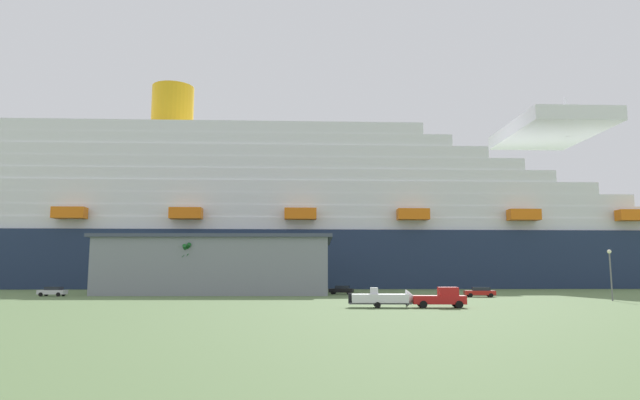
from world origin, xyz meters
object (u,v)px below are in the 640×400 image
object	(u,v)px
pickup_truck	(441,298)
palm_tree	(188,254)
small_boat_on_trailer	(387,299)
street_lamp	(610,267)
parked_car_black_coupe	(342,290)
parked_car_silver_sedan	(53,291)
cruise_ship	(296,224)
parked_car_red_hatchback	(480,292)

from	to	relation	value
pickup_truck	palm_tree	bearing A→B (deg)	137.13
pickup_truck	palm_tree	size ratio (longest dim) A/B	0.63
palm_tree	small_boat_on_trailer	bearing A→B (deg)	-47.80
small_boat_on_trailer	street_lamp	distance (m)	36.64
palm_tree	parked_car_black_coupe	size ratio (longest dim) A/B	1.90
small_boat_on_trailer	parked_car_silver_sedan	size ratio (longest dim) A/B	1.90
street_lamp	cruise_ship	bearing A→B (deg)	121.63
parked_car_silver_sedan	parked_car_black_coupe	bearing A→B (deg)	12.46
cruise_ship	street_lamp	world-z (taller)	cruise_ship
palm_tree	street_lamp	size ratio (longest dim) A/B	1.28
parked_car_red_hatchback	parked_car_silver_sedan	bearing A→B (deg)	178.09
parked_car_silver_sedan	parked_car_black_coupe	size ratio (longest dim) A/B	0.94
street_lamp	parked_car_silver_sedan	world-z (taller)	street_lamp
small_boat_on_trailer	street_lamp	size ratio (longest dim) A/B	1.20
small_boat_on_trailer	parked_car_red_hatchback	bearing A→B (deg)	58.72
cruise_ship	parked_car_black_coupe	xyz separation A→B (m)	(11.83, -52.90, -16.89)
parked_car_red_hatchback	parked_car_silver_sedan	world-z (taller)	same
palm_tree	parked_car_red_hatchback	world-z (taller)	palm_tree
parked_car_red_hatchback	parked_car_black_coupe	size ratio (longest dim) A/B	1.04
street_lamp	parked_car_black_coupe	bearing A→B (deg)	145.01
pickup_truck	street_lamp	distance (m)	31.65
cruise_ship	parked_car_silver_sedan	world-z (taller)	cruise_ship
small_boat_on_trailer	street_lamp	xyz separation A→B (m)	(32.40, 16.70, 3.67)
small_boat_on_trailer	parked_car_silver_sedan	distance (m)	61.02
small_boat_on_trailer	street_lamp	world-z (taller)	street_lamp
street_lamp	parked_car_black_coupe	size ratio (longest dim) A/B	1.48
pickup_truck	small_boat_on_trailer	bearing A→B (deg)	178.89
cruise_ship	pickup_truck	bearing A→B (deg)	-77.16
palm_tree	street_lamp	distance (m)	64.96
pickup_truck	parked_car_silver_sedan	bearing A→B (deg)	151.37
palm_tree	street_lamp	world-z (taller)	palm_tree
cruise_ship	parked_car_red_hatchback	xyz separation A→B (m)	(33.65, -65.88, -16.89)
street_lamp	parked_car_silver_sedan	distance (m)	86.00
parked_car_black_coupe	cruise_ship	bearing A→B (deg)	102.61
cruise_ship	street_lamp	size ratio (longest dim) A/B	41.63
pickup_truck	parked_car_silver_sedan	world-z (taller)	pickup_truck
cruise_ship	palm_tree	xyz separation A→B (m)	(-14.43, -61.68, -10.68)
palm_tree	parked_car_silver_sedan	size ratio (longest dim) A/B	2.03
pickup_truck	parked_car_black_coupe	xyz separation A→B (m)	(-9.88, 42.33, -0.21)
small_boat_on_trailer	cruise_ship	bearing A→B (deg)	99.49
pickup_truck	cruise_ship	bearing A→B (deg)	102.84
parked_car_black_coupe	small_boat_on_trailer	bearing A→B (deg)	-84.51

